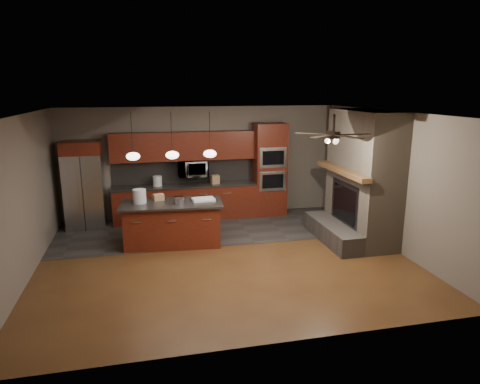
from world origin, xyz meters
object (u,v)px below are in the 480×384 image
object	(u,v)px
microwave	(193,168)
counter_box	(215,179)
refrigerator	(84,185)
paint_can	(180,201)
cardboard_box	(159,197)
kitchen_island	(172,224)
oven_tower	(269,170)
white_bucket	(140,196)
counter_bucket	(157,181)
paint_tray	(203,199)

from	to	relation	value
microwave	counter_box	distance (m)	0.62
refrigerator	paint_can	xyz separation A→B (m)	(2.08, -1.78, -0.05)
cardboard_box	kitchen_island	bearing A→B (deg)	-60.36
oven_tower	white_bucket	world-z (taller)	oven_tower
oven_tower	refrigerator	distance (m)	4.56
kitchen_island	microwave	bearing A→B (deg)	74.12
refrigerator	counter_bucket	xyz separation A→B (m)	(1.70, 0.08, -0.01)
paint_tray	counter_box	distance (m)	1.73
oven_tower	white_bucket	bearing A→B (deg)	-153.87
oven_tower	refrigerator	world-z (taller)	oven_tower
refrigerator	white_bucket	bearing A→B (deg)	-50.27
microwave	refrigerator	world-z (taller)	refrigerator
paint_can	white_bucket	bearing A→B (deg)	163.18
white_bucket	paint_tray	distance (m)	1.32
microwave	counter_bucket	world-z (taller)	microwave
refrigerator	counter_bucket	bearing A→B (deg)	2.74
paint_can	counter_box	world-z (taller)	counter_box
paint_tray	counter_box	size ratio (longest dim) A/B	2.08
refrigerator	paint_can	world-z (taller)	refrigerator
kitchen_island	refrigerator	bearing A→B (deg)	143.60
paint_tray	counter_bucket	bearing A→B (deg)	112.83
cardboard_box	counter_box	world-z (taller)	counter_box
paint_can	refrigerator	bearing A→B (deg)	139.48
cardboard_box	counter_box	xyz separation A→B (m)	(1.45, 1.42, 0.02)
oven_tower	refrigerator	xyz separation A→B (m)	(-4.55, -0.07, -0.16)
paint_can	counter_box	distance (m)	2.08
counter_box	paint_tray	bearing A→B (deg)	-121.52
microwave	counter_box	bearing A→B (deg)	-10.53
oven_tower	refrigerator	size ratio (longest dim) A/B	1.15
cardboard_box	counter_box	bearing A→B (deg)	30.32
paint_can	counter_bucket	distance (m)	1.90
refrigerator	kitchen_island	bearing A→B (deg)	-40.83
counter_box	oven_tower	bearing A→B (deg)	-12.13
refrigerator	microwave	bearing A→B (deg)	2.91
oven_tower	paint_tray	world-z (taller)	oven_tower
oven_tower	kitchen_island	xyz separation A→B (m)	(-2.64, -1.73, -0.73)
kitchen_island	counter_bucket	world-z (taller)	counter_bucket
oven_tower	kitchen_island	world-z (taller)	oven_tower
white_bucket	paint_can	distance (m)	0.84
kitchen_island	white_bucket	xyz separation A→B (m)	(-0.64, 0.12, 0.60)
oven_tower	paint_tray	bearing A→B (deg)	-139.33
white_bucket	counter_box	distance (m)	2.42
microwave	counter_bucket	size ratio (longest dim) A/B	2.92
white_bucket	paint_tray	size ratio (longest dim) A/B	0.64
paint_can	counter_box	size ratio (longest dim) A/B	0.85
microwave	cardboard_box	xyz separation A→B (m)	(-0.91, -1.52, -0.31)
cardboard_box	microwave	bearing A→B (deg)	44.93
microwave	paint_tray	size ratio (longest dim) A/B	1.60
microwave	kitchen_island	xyz separation A→B (m)	(-0.66, -1.79, -0.83)
white_bucket	paint_tray	xyz separation A→B (m)	(1.32, -0.08, -0.12)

